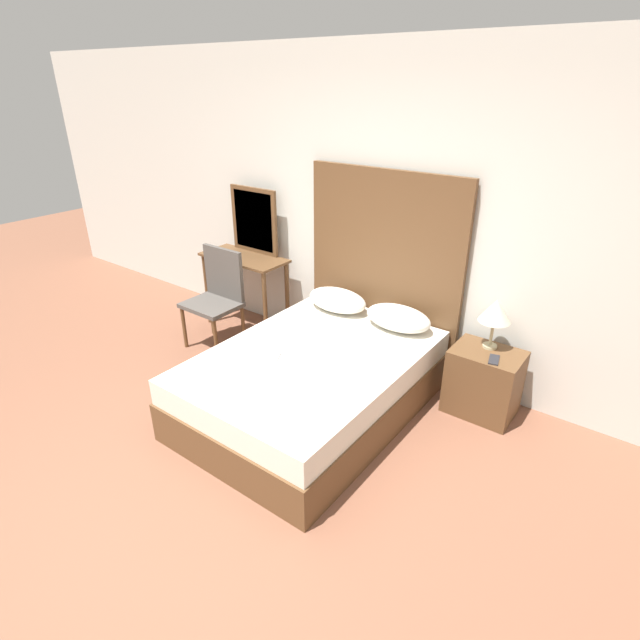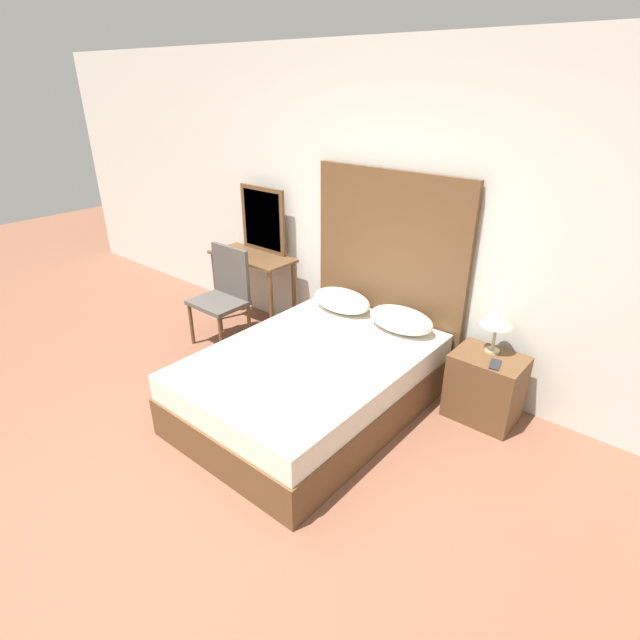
# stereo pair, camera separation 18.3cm
# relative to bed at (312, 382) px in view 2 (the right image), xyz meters

# --- Properties ---
(ground_plane) EXTENTS (16.00, 16.00, 0.00)m
(ground_plane) POSITION_rel_bed_xyz_m (0.03, -1.43, -0.25)
(ground_plane) COLOR brown
(wall_back) EXTENTS (10.00, 0.06, 2.70)m
(wall_back) POSITION_rel_bed_xyz_m (0.03, 1.09, 1.10)
(wall_back) COLOR silver
(wall_back) RESTS_ON ground_plane
(bed) EXTENTS (1.41, 1.99, 0.51)m
(bed) POSITION_rel_bed_xyz_m (0.00, 0.00, 0.00)
(bed) COLOR brown
(bed) RESTS_ON ground_plane
(headboard) EXTENTS (1.48, 0.05, 1.75)m
(headboard) POSITION_rel_bed_xyz_m (0.00, 1.02, 0.62)
(headboard) COLOR brown
(headboard) RESTS_ON ground_plane
(pillow_left) EXTENTS (0.57, 0.34, 0.19)m
(pillow_left) POSITION_rel_bed_xyz_m (-0.31, 0.77, 0.35)
(pillow_left) COLOR silver
(pillow_left) RESTS_ON bed
(pillow_right) EXTENTS (0.57, 0.34, 0.19)m
(pillow_right) POSITION_rel_bed_xyz_m (0.31, 0.77, 0.35)
(pillow_right) COLOR silver
(pillow_right) RESTS_ON bed
(phone_on_bed) EXTENTS (0.13, 0.17, 0.01)m
(phone_on_bed) POSITION_rel_bed_xyz_m (-0.20, -0.20, 0.26)
(phone_on_bed) COLOR #B7B7BC
(phone_on_bed) RESTS_ON bed
(nightstand) EXTENTS (0.52, 0.39, 0.54)m
(nightstand) POSITION_rel_bed_xyz_m (1.08, 0.79, 0.02)
(nightstand) COLOR brown
(nightstand) RESTS_ON ground_plane
(table_lamp) EXTENTS (0.24, 0.24, 0.40)m
(table_lamp) POSITION_rel_bed_xyz_m (1.06, 0.87, 0.59)
(table_lamp) COLOR tan
(table_lamp) RESTS_ON nightstand
(phone_on_nightstand) EXTENTS (0.10, 0.16, 0.01)m
(phone_on_nightstand) POSITION_rel_bed_xyz_m (1.15, 0.69, 0.29)
(phone_on_nightstand) COLOR #232328
(phone_on_nightstand) RESTS_ON nightstand
(vanity_desk) EXTENTS (0.91, 0.41, 0.79)m
(vanity_desk) POSITION_rel_bed_xyz_m (-1.46, 0.77, 0.37)
(vanity_desk) COLOR brown
(vanity_desk) RESTS_ON ground_plane
(vanity_mirror) EXTENTS (0.58, 0.03, 0.66)m
(vanity_mirror) POSITION_rel_bed_xyz_m (-1.46, 0.94, 0.86)
(vanity_mirror) COLOR brown
(vanity_mirror) RESTS_ON vanity_desk
(chair) EXTENTS (0.51, 0.42, 0.97)m
(chair) POSITION_rel_bed_xyz_m (-1.41, 0.35, 0.30)
(chair) COLOR #4C4742
(chair) RESTS_ON ground_plane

